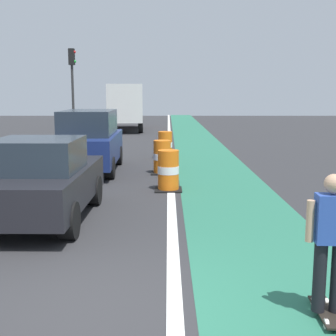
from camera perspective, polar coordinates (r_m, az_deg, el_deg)
The scene contains 11 objects.
ground_plane at distance 5.77m, azimuth -8.62°, elevation -17.03°, with size 100.00×100.00×0.00m, color #2D2D30.
bike_lane_strip at distance 17.37m, azimuth 5.13°, elevation 0.84°, with size 2.50×80.00×0.01m, color #286B51.
lane_divider_stripe at distance 17.30m, azimuth 0.18°, elevation 0.85°, with size 0.20×80.00×0.01m, color silver.
skateboarder_on_lane at distance 5.44m, azimuth 19.86°, elevation -8.81°, with size 0.57×0.81×1.69m.
parked_sedan_nearest at distance 9.45m, azimuth -15.84°, elevation -1.53°, with size 1.96×4.12×1.70m.
parked_suv_second at distance 15.21m, azimuth -10.06°, elevation 3.45°, with size 2.00×4.64×2.04m.
traffic_barrel_front at distance 12.00m, azimuth -0.05°, elevation -0.37°, with size 0.73×0.73×1.09m.
traffic_barrel_mid at distance 14.58m, azimuth -0.84°, elevation 1.35°, with size 0.73×0.73×1.09m.
traffic_barrel_back at distance 18.04m, azimuth -0.45°, elevation 2.88°, with size 0.73×0.73×1.09m.
delivery_truck_down_block at distance 32.56m, azimuth -5.49°, elevation 8.03°, with size 2.82×7.74×3.23m.
traffic_light_corner at distance 26.42m, azimuth -12.14°, elevation 11.17°, with size 0.41×0.32×5.10m.
Camera 1 is at (0.82, -5.11, 2.55)m, focal length 47.97 mm.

